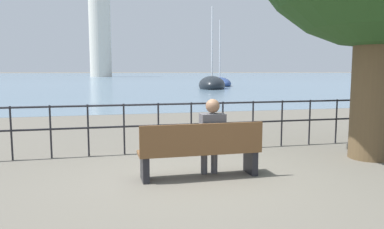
% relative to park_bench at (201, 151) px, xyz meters
% --- Properties ---
extents(ground_plane, '(1000.00, 1000.00, 0.00)m').
position_rel_park_bench_xyz_m(ground_plane, '(0.00, 0.06, -0.44)').
color(ground_plane, '#605B51').
extents(harbor_water, '(600.00, 300.00, 0.01)m').
position_rel_park_bench_xyz_m(harbor_water, '(0.00, 159.28, -0.44)').
color(harbor_water, slate).
rests_on(harbor_water, ground_plane).
extents(park_bench, '(1.98, 0.45, 0.90)m').
position_rel_park_bench_xyz_m(park_bench, '(0.00, 0.00, 0.00)').
color(park_bench, brown).
rests_on(park_bench, ground_plane).
extents(seated_person_left, '(0.39, 0.35, 1.27)m').
position_rel_park_bench_xyz_m(seated_person_left, '(0.21, 0.08, 0.26)').
color(seated_person_left, '#4C4C51').
rests_on(seated_person_left, ground_plane).
extents(promenade_railing, '(10.70, 0.04, 1.05)m').
position_rel_park_bench_xyz_m(promenade_railing, '(0.00, 2.04, 0.25)').
color(promenade_railing, black).
rests_on(promenade_railing, ground_plane).
extents(sailboat_0, '(3.87, 5.76, 8.35)m').
position_rel_park_bench_xyz_m(sailboat_0, '(9.23, 29.28, -0.07)').
color(sailboat_0, black).
rests_on(sailboat_0, ground_plane).
extents(sailboat_1, '(2.42, 6.13, 7.96)m').
position_rel_park_bench_xyz_m(sailboat_1, '(12.21, 35.86, -0.13)').
color(sailboat_1, navy).
rests_on(sailboat_1, ground_plane).
extents(harbor_lighthouse, '(6.20, 6.20, 28.10)m').
position_rel_park_bench_xyz_m(harbor_lighthouse, '(-0.50, 107.79, 12.63)').
color(harbor_lighthouse, silver).
rests_on(harbor_lighthouse, ground_plane).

